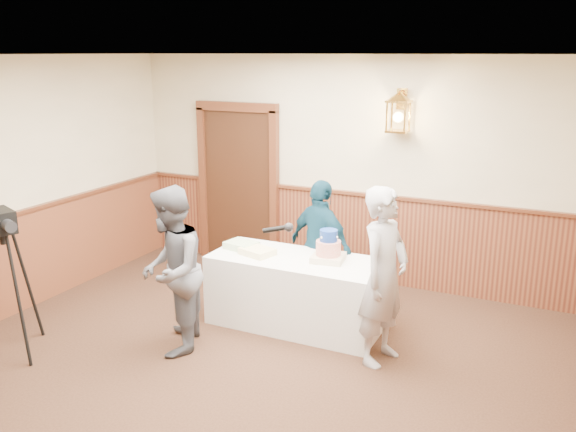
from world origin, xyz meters
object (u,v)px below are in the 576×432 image
object	(u,v)px
tv_camera_rig	(9,290)
display_table	(296,291)
baker	(384,276)
assistant_p	(321,246)
tiered_cake	(328,249)
interviewer	(171,271)
sheet_cake_green	(241,245)
sheet_cake_yellow	(257,251)

from	to	relation	value
tv_camera_rig	display_table	bearing A→B (deg)	60.99
tv_camera_rig	baker	bearing A→B (deg)	45.62
assistant_p	tiered_cake	bearing A→B (deg)	143.11
interviewer	baker	xyz separation A→B (m)	(1.89, 0.66, 0.02)
interviewer	sheet_cake_green	bearing A→B (deg)	146.35
sheet_cake_green	assistant_p	distance (m)	0.88
baker	tiered_cake	bearing A→B (deg)	72.09
sheet_cake_yellow	tv_camera_rig	xyz separation A→B (m)	(-1.78, -1.65, -0.14)
sheet_cake_green	baker	world-z (taller)	baker
display_table	interviewer	size ratio (longest dim) A/B	1.10
interviewer	baker	distance (m)	2.00
display_table	assistant_p	bearing A→B (deg)	81.79
assistant_p	display_table	bearing A→B (deg)	103.83
sheet_cake_green	assistant_p	world-z (taller)	assistant_p
sheet_cake_yellow	tv_camera_rig	distance (m)	2.43
sheet_cake_yellow	tiered_cake	bearing A→B (deg)	10.79
baker	tv_camera_rig	distance (m)	3.53
display_table	sheet_cake_green	xyz separation A→B (m)	(-0.67, 0.02, 0.41)
interviewer	tv_camera_rig	xyz separation A→B (m)	(-1.36, -0.71, -0.17)
baker	tv_camera_rig	xyz separation A→B (m)	(-3.25, -1.37, -0.20)
tiered_cake	tv_camera_rig	world-z (taller)	tv_camera_rig
display_table	sheet_cake_yellow	size ratio (longest dim) A/B	5.37
sheet_cake_green	assistant_p	bearing A→B (deg)	32.41
display_table	tv_camera_rig	distance (m)	2.81
sheet_cake_yellow	sheet_cake_green	size ratio (longest dim) A/B	1.04
display_table	tv_camera_rig	bearing A→B (deg)	-141.74
tv_camera_rig	interviewer	bearing A→B (deg)	50.24
sheet_cake_yellow	assistant_p	bearing A→B (deg)	49.97
baker	tv_camera_rig	size ratio (longest dim) A/B	1.17
sheet_cake_green	tv_camera_rig	distance (m)	2.33
display_table	sheet_cake_yellow	bearing A→B (deg)	-168.67
display_table	tiered_cake	world-z (taller)	tiered_cake
sheet_cake_yellow	baker	size ratio (longest dim) A/B	0.20
tiered_cake	sheet_cake_yellow	distance (m)	0.77
baker	assistant_p	size ratio (longest dim) A/B	1.13
interviewer	assistant_p	bearing A→B (deg)	124.54
display_table	baker	xyz separation A→B (m)	(1.05, -0.36, 0.46)
interviewer	tv_camera_rig	size ratio (longest dim) A/B	1.14
interviewer	baker	world-z (taller)	baker
sheet_cake_yellow	tv_camera_rig	bearing A→B (deg)	-137.22
sheet_cake_yellow	assistant_p	distance (m)	0.76
display_table	sheet_cake_green	world-z (taller)	sheet_cake_green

